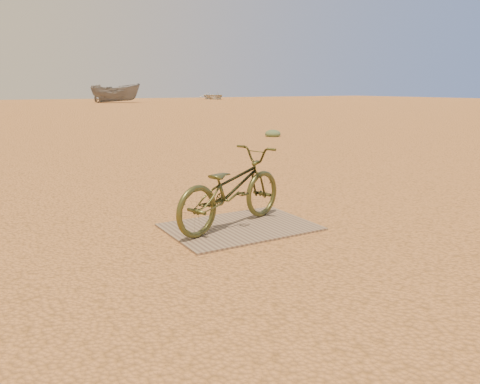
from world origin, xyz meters
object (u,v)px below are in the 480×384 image
bicycle (231,188)px  boat_far_right (214,96)px  plywood_board (240,227)px  boat_mid_right (116,93)px

bicycle → boat_far_right: (25.25, 49.59, 0.01)m
plywood_board → bicycle: 0.44m
bicycle → boat_far_right: boat_far_right is taller
bicycle → boat_mid_right: (10.77, 42.41, 0.49)m
plywood_board → bicycle: bearing=144.9°
bicycle → boat_mid_right: boat_mid_right is taller
plywood_board → boat_far_right: 55.66m
plywood_board → bicycle: (-0.08, 0.06, 0.43)m
bicycle → boat_far_right: bearing=-46.3°
boat_far_right → bicycle: bearing=-111.2°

